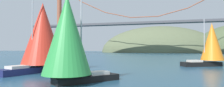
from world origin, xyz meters
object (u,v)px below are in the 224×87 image
Objects in this scene: sailboat_red_spinnaker at (57,48)px; sailboat_green_sail at (68,37)px; sailboat_yellow_sail at (46,43)px; sailboat_scarlet_sail at (42,35)px; sailboat_orange_sail at (211,44)px.

sailboat_green_sail is at bearing -56.96° from sailboat_red_spinnaker.
sailboat_yellow_sail is (-38.31, 51.74, 0.74)m from sailboat_green_sail.
sailboat_yellow_sail is 52.93m from sailboat_scarlet_sail.
sailboat_red_spinnaker is at bearing -45.92° from sailboat_yellow_sail.
sailboat_scarlet_sail reaches higher than sailboat_red_spinnaker.
sailboat_orange_sail is at bearing -25.68° from sailboat_yellow_sail.
sailboat_red_spinnaker is at bearing 117.95° from sailboat_scarlet_sail.
sailboat_red_spinnaker is 20.47m from sailboat_yellow_sail.
sailboat_scarlet_sail is (-25.18, -17.46, 1.14)m from sailboat_orange_sail.
sailboat_yellow_sail is 1.35× the size of sailboat_orange_sail.
sailboat_orange_sail is at bearing 56.89° from sailboat_green_sail.
sailboat_green_sail is 30.29m from sailboat_orange_sail.
sailboat_scarlet_sail is at bearing 137.52° from sailboat_green_sail.
sailboat_green_sail is 11.74m from sailboat_scarlet_sail.
sailboat_green_sail is 0.82× the size of sailboat_scarlet_sail.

